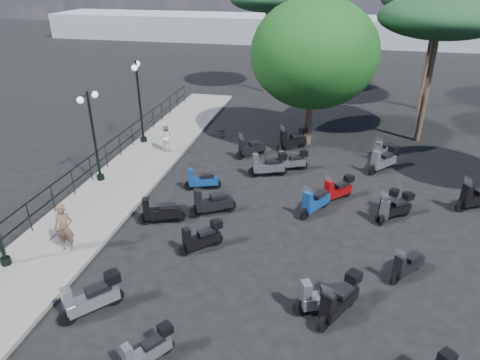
% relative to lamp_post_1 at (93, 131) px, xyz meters
% --- Properties ---
extents(ground, '(120.00, 120.00, 0.00)m').
position_rel_lamp_post_1_xyz_m(ground, '(7.46, -3.60, -2.39)').
color(ground, black).
rests_on(ground, ground).
extents(sidewalk, '(3.00, 30.00, 0.15)m').
position_rel_lamp_post_1_xyz_m(sidewalk, '(0.96, -0.60, -2.31)').
color(sidewalk, '#63605E').
rests_on(sidewalk, ground).
extents(railing, '(0.04, 26.04, 1.10)m').
position_rel_lamp_post_1_xyz_m(railing, '(-0.34, -0.80, -1.49)').
color(railing, black).
rests_on(railing, sidewalk).
extents(lamp_post_1, '(0.41, 1.15, 3.92)m').
position_rel_lamp_post_1_xyz_m(lamp_post_1, '(0.00, 0.00, 0.00)').
color(lamp_post_1, black).
rests_on(lamp_post_1, sidewalk).
extents(lamp_post_2, '(0.58, 1.21, 4.25)m').
position_rel_lamp_post_1_xyz_m(lamp_post_2, '(-0.04, 4.66, 0.19)').
color(lamp_post_2, black).
rests_on(lamp_post_2, sidewalk).
extents(woman, '(0.68, 0.52, 1.67)m').
position_rel_lamp_post_1_xyz_m(woman, '(1.55, -4.95, -1.40)').
color(woman, brown).
rests_on(woman, sidewalk).
extents(pedestrian_far, '(0.78, 0.65, 1.47)m').
position_rel_lamp_post_1_xyz_m(pedestrian_far, '(1.61, 3.73, -1.50)').
color(pedestrian_far, beige).
rests_on(pedestrian_far, sidewalk).
extents(scooter_2, '(1.32, 1.47, 1.44)m').
position_rel_lamp_post_1_xyz_m(scooter_2, '(3.76, -7.28, -1.84)').
color(scooter_2, black).
rests_on(scooter_2, ground).
extents(scooter_3, '(1.64, 0.82, 1.37)m').
position_rel_lamp_post_1_xyz_m(scooter_3, '(3.83, -2.56, -1.91)').
color(scooter_3, black).
rests_on(scooter_3, ground).
extents(scooter_4, '(1.51, 0.74, 1.25)m').
position_rel_lamp_post_1_xyz_m(scooter_4, '(4.51, 0.32, -1.95)').
color(scooter_4, black).
rests_on(scooter_4, ground).
extents(scooter_5, '(1.27, 1.26, 1.34)m').
position_rel_lamp_post_1_xyz_m(scooter_5, '(5.84, 4.19, -1.92)').
color(scooter_5, black).
rests_on(scooter_5, ground).
extents(scooter_7, '(0.99, 1.28, 1.18)m').
position_rel_lamp_post_1_xyz_m(scooter_7, '(5.89, -8.53, -1.94)').
color(scooter_7, black).
rests_on(scooter_7, ground).
extents(scooter_8, '(1.29, 1.20, 1.28)m').
position_rel_lamp_post_1_xyz_m(scooter_8, '(5.78, -3.84, -1.90)').
color(scooter_8, black).
rests_on(scooter_8, ground).
extents(scooter_9, '(1.63, 1.07, 1.45)m').
position_rel_lamp_post_1_xyz_m(scooter_9, '(5.49, -1.56, -1.88)').
color(scooter_9, black).
rests_on(scooter_9, ground).
extents(scooter_10, '(1.48, 0.80, 1.25)m').
position_rel_lamp_post_1_xyz_m(scooter_10, '(8.02, 3.05, -1.92)').
color(scooter_10, black).
rests_on(scooter_10, ground).
extents(scooter_11, '(1.47, 1.27, 1.41)m').
position_rel_lamp_post_1_xyz_m(scooter_11, '(7.78, 5.62, -1.85)').
color(scooter_11, black).
rests_on(scooter_11, ground).
extents(scooter_14, '(1.05, 1.55, 1.40)m').
position_rel_lamp_post_1_xyz_m(scooter_14, '(9.30, -0.63, -1.90)').
color(scooter_14, black).
rests_on(scooter_14, ground).
extents(scooter_15, '(1.24, 1.23, 1.27)m').
position_rel_lamp_post_1_xyz_m(scooter_15, '(10.13, 0.60, -1.91)').
color(scooter_15, black).
rests_on(scooter_15, ground).
extents(scooter_16, '(1.72, 0.88, 1.43)m').
position_rel_lamp_post_1_xyz_m(scooter_16, '(7.05, 2.19, -1.85)').
color(scooter_16, black).
rests_on(scooter_16, ground).
extents(scooter_18, '(1.12, 1.64, 1.46)m').
position_rel_lamp_post_1_xyz_m(scooter_18, '(10.26, -5.97, -1.84)').
color(scooter_18, black).
rests_on(scooter_18, ground).
extents(scooter_19, '(1.65, 0.92, 1.40)m').
position_rel_lamp_post_1_xyz_m(scooter_19, '(9.83, -5.89, -1.90)').
color(scooter_19, black).
rests_on(scooter_19, ground).
extents(scooter_20, '(1.09, 1.26, 1.25)m').
position_rel_lamp_post_1_xyz_m(scooter_20, '(12.25, -3.85, -1.95)').
color(scooter_20, black).
rests_on(scooter_20, ground).
extents(scooter_21, '(0.80, 1.51, 1.26)m').
position_rel_lamp_post_1_xyz_m(scooter_21, '(11.99, -0.38, -1.91)').
color(scooter_21, black).
rests_on(scooter_21, ground).
extents(scooter_22, '(0.94, 1.36, 1.24)m').
position_rel_lamp_post_1_xyz_m(scooter_22, '(12.22, 5.45, -1.96)').
color(scooter_22, black).
rests_on(scooter_22, ground).
extents(scooter_26, '(1.39, 1.12, 1.30)m').
position_rel_lamp_post_1_xyz_m(scooter_26, '(12.21, -0.43, -1.89)').
color(scooter_26, black).
rests_on(scooter_26, ground).
extents(scooter_27, '(1.68, 1.05, 1.47)m').
position_rel_lamp_post_1_xyz_m(scooter_27, '(15.36, 0.99, -1.87)').
color(scooter_27, black).
rests_on(scooter_27, ground).
extents(scooter_28, '(1.35, 1.48, 1.45)m').
position_rel_lamp_post_1_xyz_m(scooter_28, '(12.12, 3.87, -1.84)').
color(scooter_28, black).
rests_on(scooter_28, ground).
extents(broadleaf_tree, '(6.29, 6.29, 7.38)m').
position_rel_lamp_post_1_xyz_m(broadleaf_tree, '(8.48, 6.65, 2.31)').
color(broadleaf_tree, '#38281E').
rests_on(broadleaf_tree, ground).
extents(pine_1, '(5.95, 5.95, 7.38)m').
position_rel_lamp_post_1_xyz_m(pine_1, '(14.28, 8.36, 3.93)').
color(pine_1, '#38281E').
rests_on(pine_1, ground).
extents(distant_hills, '(70.00, 8.00, 3.00)m').
position_rel_lamp_post_1_xyz_m(distant_hills, '(7.46, 41.40, -0.89)').
color(distant_hills, gray).
rests_on(distant_hills, ground).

